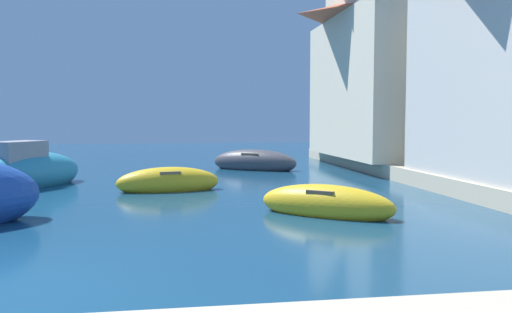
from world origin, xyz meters
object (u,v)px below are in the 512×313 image
object	(u,v)px
moored_boat_2	(26,172)
moored_boat_4	(326,204)
moored_boat_3	(168,182)
waterfront_building_annex	(422,50)
waterfront_building_far	(412,71)
moored_boat_5	(254,162)

from	to	relation	value
moored_boat_2	moored_boat_4	xyz separation A→B (m)	(7.89, -6.16, -0.21)
moored_boat_3	waterfront_building_annex	size ratio (longest dim) A/B	0.35
moored_boat_3	waterfront_building_far	world-z (taller)	waterfront_building_far
moored_boat_2	moored_boat_5	bearing A→B (deg)	-28.97
moored_boat_3	moored_boat_5	bearing A→B (deg)	-129.07
moored_boat_2	moored_boat_5	distance (m)	9.08
moored_boat_2	moored_boat_5	xyz separation A→B (m)	(7.90, 4.46, -0.15)
waterfront_building_annex	moored_boat_2	bearing A→B (deg)	-165.52
moored_boat_4	moored_boat_2	bearing A→B (deg)	0.79
waterfront_building_annex	waterfront_building_far	xyz separation A→B (m)	(0.00, 0.91, -0.80)
moored_boat_2	moored_boat_3	world-z (taller)	moored_boat_2
moored_boat_2	waterfront_building_far	distance (m)	16.19
moored_boat_5	waterfront_building_annex	size ratio (longest dim) A/B	0.43
moored_boat_5	moored_boat_2	bearing A→B (deg)	-116.88
moored_boat_5	waterfront_building_annex	world-z (taller)	waterfront_building_annex
moored_boat_3	waterfront_building_annex	distance (m)	12.83
moored_boat_4	waterfront_building_annex	size ratio (longest dim) A/B	0.34
waterfront_building_far	moored_boat_5	bearing A→B (deg)	-177.45
moored_boat_4	moored_boat_5	size ratio (longest dim) A/B	0.80
moored_boat_2	moored_boat_3	bearing A→B (deg)	-78.23
waterfront_building_far	moored_boat_3	bearing A→B (deg)	-148.98
moored_boat_5	waterfront_building_far	size ratio (longest dim) A/B	0.41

